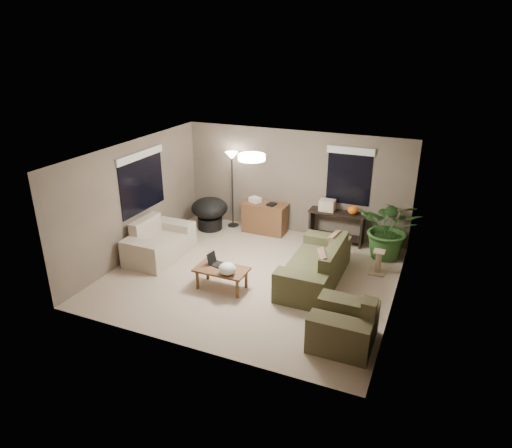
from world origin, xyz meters
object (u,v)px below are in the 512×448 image
at_px(main_sofa, 317,268).
at_px(houseplant, 390,235).
at_px(floor_lamp, 232,165).
at_px(loveseat, 159,244).
at_px(coffee_table, 222,271).
at_px(armchair, 344,326).
at_px(desk, 265,218).
at_px(papasan_chair, 210,211).
at_px(console_table, 336,225).
at_px(cat_scratching_post, 378,263).

relative_size(main_sofa, houseplant, 1.59).
bearing_deg(floor_lamp, loveseat, -108.02).
relative_size(loveseat, coffee_table, 1.60).
bearing_deg(loveseat, armchair, -17.85).
bearing_deg(coffee_table, desk, 95.64).
distance_m(coffee_table, papasan_chair, 2.98).
bearing_deg(desk, floor_lamp, 175.82).
bearing_deg(floor_lamp, papasan_chair, -138.44).
xyz_separation_m(loveseat, coffee_table, (1.89, -0.68, 0.06)).
xyz_separation_m(main_sofa, desk, (-1.86, 1.86, 0.08)).
bearing_deg(coffee_table, papasan_chair, 122.85).
relative_size(armchair, console_table, 0.77).
height_order(loveseat, armchair, same).
distance_m(console_table, cat_scratching_post, 1.65).
height_order(main_sofa, armchair, same).
distance_m(console_table, houseplant, 1.29).
xyz_separation_m(main_sofa, cat_scratching_post, (1.05, 0.82, -0.08)).
bearing_deg(armchair, floor_lamp, 135.44).
bearing_deg(console_table, armchair, -74.13).
xyz_separation_m(armchair, coffee_table, (-2.53, 0.74, 0.06)).
bearing_deg(armchair, main_sofa, 118.83).
distance_m(coffee_table, desk, 2.85).
bearing_deg(loveseat, desk, 53.16).
relative_size(papasan_chair, floor_lamp, 0.53).
height_order(coffee_table, papasan_chair, papasan_chair).
relative_size(coffee_table, console_table, 0.77).
distance_m(armchair, desk, 4.54).
bearing_deg(main_sofa, cat_scratching_post, 37.94).
distance_m(papasan_chair, floor_lamp, 1.28).
relative_size(loveseat, floor_lamp, 0.84).
relative_size(console_table, floor_lamp, 0.68).
xyz_separation_m(coffee_table, cat_scratching_post, (2.64, 1.79, -0.14)).
bearing_deg(cat_scratching_post, console_table, 135.05).
height_order(console_table, cat_scratching_post, console_table).
bearing_deg(main_sofa, desk, 135.00).
height_order(papasan_chair, houseplant, houseplant).
relative_size(armchair, cat_scratching_post, 2.00).
xyz_separation_m(coffee_table, houseplant, (2.71, 2.61, 0.18)).
bearing_deg(main_sofa, armchair, -61.17).
relative_size(loveseat, papasan_chair, 1.58).
distance_m(coffee_table, houseplant, 3.77).
xyz_separation_m(houseplant, cat_scratching_post, (-0.08, -0.81, -0.32)).
distance_m(loveseat, coffee_table, 2.01).
height_order(armchair, coffee_table, armchair).
xyz_separation_m(armchair, desk, (-2.81, 3.58, 0.08)).
xyz_separation_m(coffee_table, papasan_chair, (-1.62, 2.50, 0.11)).
relative_size(main_sofa, console_table, 1.69).
relative_size(armchair, papasan_chair, 0.99).
xyz_separation_m(main_sofa, papasan_chair, (-3.20, 1.53, 0.17)).
bearing_deg(desk, papasan_chair, -166.14).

